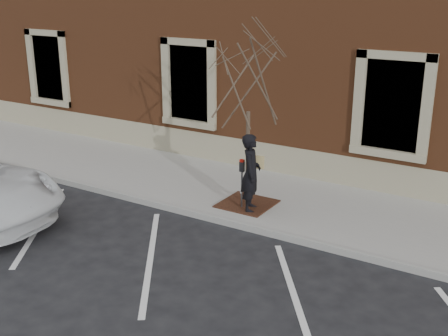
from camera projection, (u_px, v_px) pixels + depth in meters
The scene contains 9 objects.
ground at pixel (210, 220), 13.00m from camera, with size 120.00×120.00×0.00m, color #28282B.
sidewalk_near at pixel (248, 194), 14.39m from camera, with size 40.00×3.50×0.15m, color #A6A29C.
curb_near at pixel (209, 218), 12.94m from camera, with size 40.00×0.12×0.15m, color #9E9E99.
parking_stripes at pixel (150, 257), 11.23m from camera, with size 28.00×4.40×0.01m, color silver, non-canonical shape.
building_civic at pixel (341, 23), 17.99m from camera, with size 40.00×8.62×8.00m.
man at pixel (251, 173), 12.90m from camera, with size 0.67×0.44×1.84m, color black.
parking_meter at pixel (242, 175), 13.04m from camera, with size 0.11×0.08×1.20m.
tree_grate at pixel (247, 204), 13.52m from camera, with size 1.21×1.21×0.03m, color #472416.
sapling at pixel (249, 85), 12.61m from camera, with size 2.49×2.49×4.15m.
Camera 1 is at (6.56, -10.00, 5.24)m, focal length 45.00 mm.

